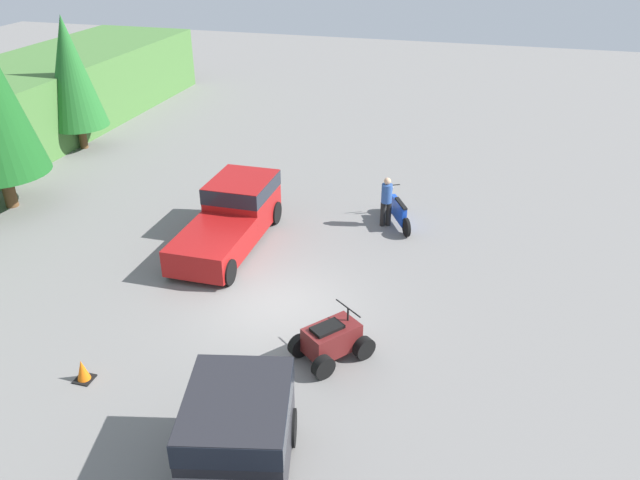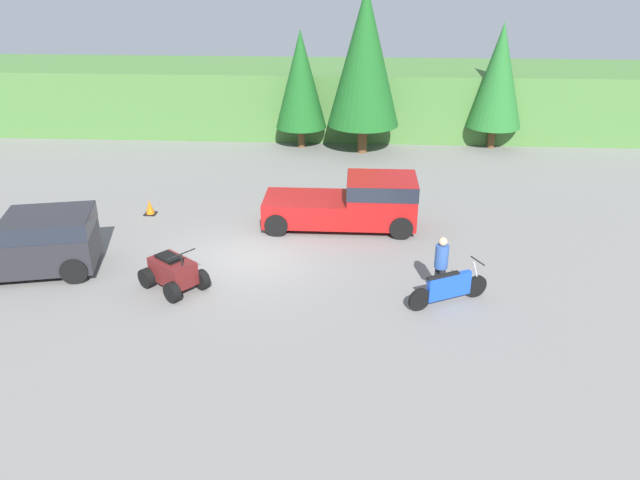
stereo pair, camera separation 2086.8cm
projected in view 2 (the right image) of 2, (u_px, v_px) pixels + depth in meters
The scene contains 11 objects.
ground_plane at pixel (247, 259), 19.39m from camera, with size 80.00×80.00×0.00m, color slate.
hillside_backdrop at pixel (296, 97), 33.19m from camera, with size 44.00×6.00×3.30m.
tree_left at pixel (301, 80), 29.16m from camera, with size 2.43×2.43×5.51m.
tree_mid_left at pixel (365, 57), 27.85m from camera, with size 3.29×3.29×7.49m.
tree_mid_right at pixel (499, 76), 28.97m from camera, with size 2.57×2.57×5.84m.
pickup_truck_red at pixel (356, 201), 21.24m from camera, with size 5.17×2.04×1.81m.
pickup_truck_second at pixel (19, 244), 18.15m from camera, with size 5.68×3.15×1.81m.
dirt_bike at pixel (449, 288), 16.74m from camera, with size 2.23×1.27×1.13m.
quad_atv at pixel (173, 273), 17.51m from camera, with size 2.15×2.06×1.24m.
rider_person at pixel (441, 265), 16.91m from camera, with size 0.48×0.48×1.77m.
traffic_cone at pixel (150, 208), 22.57m from camera, with size 0.42×0.42×0.55m.
Camera 2 is at (3.30, -17.19, 8.66)m, focal length 35.00 mm.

